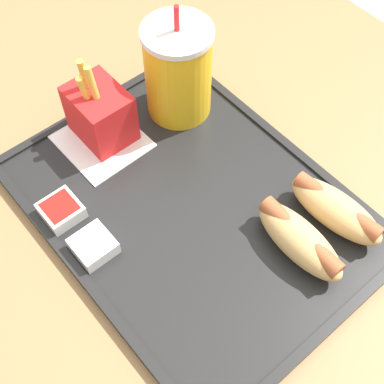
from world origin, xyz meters
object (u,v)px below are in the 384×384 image
hot_dog_far (336,210)px  fries_carton (100,113)px  sauce_cup_ketchup (61,210)px  soda_cup (178,71)px  hot_dog_near (300,240)px  sauce_cup_mayo (92,244)px

hot_dog_far → fries_carton: size_ratio=1.06×
fries_carton → sauce_cup_ketchup: size_ratio=2.71×
hot_dog_far → sauce_cup_ketchup: 0.34m
soda_cup → fries_carton: soda_cup is taller
hot_dog_near → sauce_cup_mayo: 0.24m
hot_dog_near → sauce_cup_ketchup: bearing=-139.7°
hot_dog_near → sauce_cup_mayo: hot_dog_near is taller
sauce_cup_mayo → sauce_cup_ketchup: bearing=-177.7°
hot_dog_far → hot_dog_near: (0.00, -0.06, 0.00)m
hot_dog_far → fries_carton: 0.33m
hot_dog_far → hot_dog_near: 0.06m
hot_dog_near → soda_cup: bearing=171.9°
hot_dog_far → sauce_cup_mayo: 0.30m
soda_cup → sauce_cup_mayo: bearing=-63.9°
hot_dog_near → hot_dog_far: bearing=90.0°
soda_cup → hot_dog_far: soda_cup is taller
soda_cup → sauce_cup_mayo: size_ratio=3.73×
hot_dog_near → sauce_cup_mayo: bearing=-130.4°
fries_carton → sauce_cup_mayo: bearing=-39.2°
hot_dog_near → sauce_cup_ketchup: (-0.22, -0.19, -0.01)m
hot_dog_far → hot_dog_near: size_ratio=1.03×
soda_cup → hot_dog_near: 0.28m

